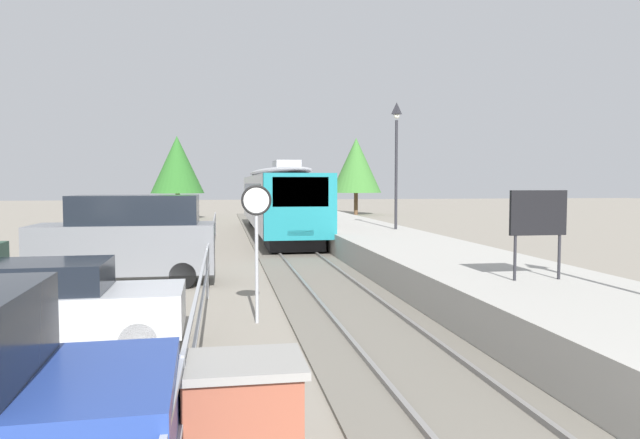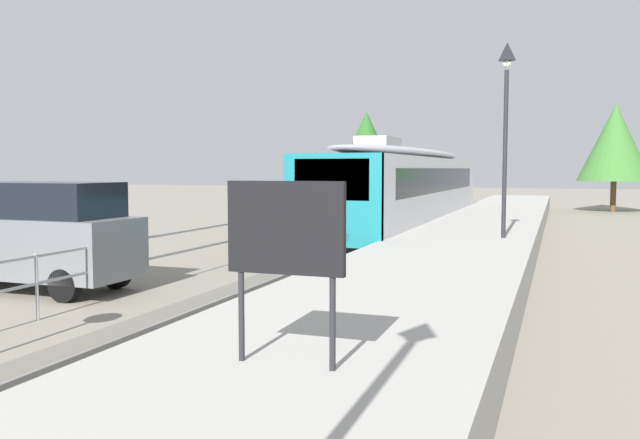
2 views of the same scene
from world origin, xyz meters
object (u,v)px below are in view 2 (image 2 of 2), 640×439
(platform_notice_board, at_px, (286,234))
(parked_van_grey, at_px, (36,235))
(platform_lamp_mid_platform, at_px, (506,103))
(commuter_train, at_px, (408,185))

(platform_notice_board, bearing_deg, parked_van_grey, 145.25)
(platform_lamp_mid_platform, xyz_separation_m, parked_van_grey, (-9.87, -6.91, -3.33))
(platform_lamp_mid_platform, distance_m, platform_notice_board, 13.30)
(platform_lamp_mid_platform, bearing_deg, commuter_train, 119.68)
(platform_notice_board, xyz_separation_m, parked_van_grey, (-8.83, 6.12, -0.89))
(commuter_train, height_order, platform_lamp_mid_platform, platform_lamp_mid_platform)
(platform_lamp_mid_platform, bearing_deg, parked_van_grey, -145.01)
(parked_van_grey, bearing_deg, platform_notice_board, -34.75)
(commuter_train, bearing_deg, platform_notice_board, -80.92)
(platform_notice_board, relative_size, parked_van_grey, 0.37)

